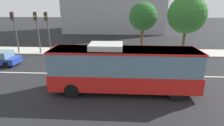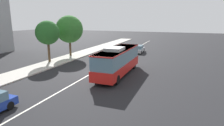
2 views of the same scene
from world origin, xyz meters
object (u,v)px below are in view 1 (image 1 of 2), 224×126
traffic_light_near_corner (47,26)px  street_tree_kerbside_left (143,17)px  street_tree_kerbside_centre (187,15)px  transit_bus (123,67)px  traffic_light_far_corner (37,25)px  traffic_light_mid_block (14,25)px

traffic_light_near_corner → street_tree_kerbside_left: (11.57, 2.41, 0.95)m
street_tree_kerbside_centre → transit_bus: bearing=-123.8°
traffic_light_far_corner → street_tree_kerbside_left: street_tree_kerbside_left is taller
traffic_light_far_corner → street_tree_kerbside_centre: (18.27, 1.92, 1.22)m
street_tree_kerbside_left → street_tree_kerbside_centre: size_ratio=0.88×
traffic_light_mid_block → street_tree_kerbside_centre: bearing=95.8°
traffic_light_far_corner → traffic_light_mid_block: bearing=-89.3°
traffic_light_far_corner → traffic_light_near_corner: bearing=81.8°
street_tree_kerbside_left → traffic_light_far_corner: bearing=-170.2°
transit_bus → traffic_light_far_corner: (-10.47, 9.74, 1.75)m
transit_bus → traffic_light_near_corner: (-9.09, 9.55, 1.75)m
transit_bus → traffic_light_near_corner: bearing=133.4°
traffic_light_mid_block → street_tree_kerbside_left: street_tree_kerbside_left is taller
street_tree_kerbside_left → transit_bus: bearing=-101.7°
traffic_light_mid_block → street_tree_kerbside_left: 15.95m
traffic_light_far_corner → street_tree_kerbside_left: size_ratio=0.82×
transit_bus → traffic_light_mid_block: 16.53m
traffic_light_near_corner → traffic_light_far_corner: (-1.38, 0.19, 0.00)m
traffic_light_far_corner → street_tree_kerbside_left: 13.17m
transit_bus → traffic_light_near_corner: 13.30m
traffic_light_far_corner → street_tree_kerbside_centre: bearing=95.6°
traffic_light_near_corner → traffic_light_mid_block: size_ratio=1.00×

